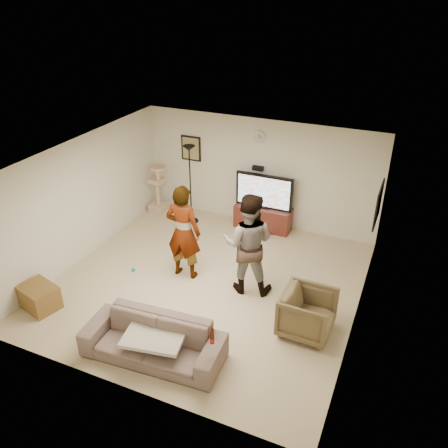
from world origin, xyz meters
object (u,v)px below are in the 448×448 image
at_px(beer_bottle, 212,336).
at_px(armchair, 307,313).
at_px(person_left, 183,232).
at_px(sofa, 153,340).
at_px(cat_tree, 157,189).
at_px(tv_stand, 263,217).
at_px(floor_lamp, 190,185).
at_px(tv, 264,191).
at_px(side_table, 39,297).
at_px(person_right, 248,244).

distance_m(beer_bottle, armchair, 1.83).
distance_m(person_left, sofa, 2.33).
relative_size(cat_tree, sofa, 0.56).
bearing_deg(tv_stand, sofa, -92.06).
height_order(person_left, sofa, person_left).
height_order(tv_stand, cat_tree, cat_tree).
bearing_deg(armchair, tv_stand, 32.50).
relative_size(floor_lamp, person_left, 0.99).
xyz_separation_m(sofa, armchair, (2.00, 1.48, 0.07)).
bearing_deg(cat_tree, armchair, -32.50).
xyz_separation_m(tv, side_table, (-2.63, -4.33, -0.71)).
bearing_deg(tv, sofa, -92.06).
distance_m(tv_stand, tv, 0.66).
height_order(floor_lamp, person_left, person_left).
distance_m(cat_tree, person_right, 3.85).
xyz_separation_m(sofa, beer_bottle, (0.99, 0.00, 0.44)).
relative_size(cat_tree, beer_bottle, 4.86).
xyz_separation_m(tv_stand, sofa, (-0.16, -4.55, 0.04)).
xyz_separation_m(tv, person_right, (0.51, -2.34, 0.03)).
bearing_deg(person_left, cat_tree, -50.27).
xyz_separation_m(floor_lamp, cat_tree, (-1.01, 0.17, -0.33)).
bearing_deg(armchair, tv, 32.50).
distance_m(person_left, armchair, 2.75).
bearing_deg(person_right, tv, -89.87).
height_order(tv_stand, person_left, person_left).
relative_size(tv_stand, floor_lamp, 0.69).
height_order(tv, person_right, person_right).
height_order(beer_bottle, side_table, beer_bottle).
relative_size(floor_lamp, cat_tree, 1.55).
bearing_deg(person_left, tv, -108.97).
height_order(tv, beer_bottle, tv).
height_order(person_left, side_table, person_left).
relative_size(tv_stand, armchair, 1.55).
relative_size(tv_stand, side_table, 1.98).
distance_m(tv, beer_bottle, 4.63).
bearing_deg(armchair, beer_bottle, 147.32).
bearing_deg(tv, person_left, -107.68).
bearing_deg(side_table, tv, 58.72).
bearing_deg(person_left, floor_lamp, -67.30).
bearing_deg(side_table, armchair, 15.69).
bearing_deg(person_left, beer_bottle, 125.17).
bearing_deg(beer_bottle, person_left, 126.46).
distance_m(floor_lamp, beer_bottle, 4.87).
bearing_deg(floor_lamp, person_right, -42.19).
height_order(armchair, side_table, armchair).
relative_size(tv_stand, tv, 0.99).
height_order(cat_tree, person_left, person_left).
height_order(tv, person_left, person_left).
bearing_deg(armchair, side_table, 107.34).
distance_m(floor_lamp, side_table, 4.14).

